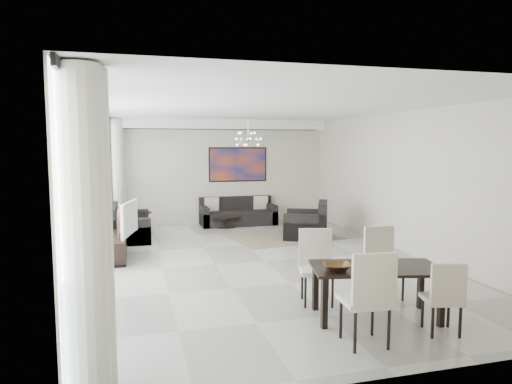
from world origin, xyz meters
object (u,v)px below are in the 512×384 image
object	(u,v)px
coffee_table	(225,220)
television	(123,218)
sofa_main	(238,215)
tv_console	(116,247)
dining_table	(376,273)

from	to	relation	value
coffee_table	television	world-z (taller)	television
sofa_main	tv_console	xyz separation A→B (m)	(-3.16, -3.11, -0.03)
sofa_main	television	bearing A→B (deg)	-134.58
coffee_table	tv_console	world-z (taller)	tv_console
coffee_table	tv_console	distance (m)	3.93
coffee_table	sofa_main	size ratio (longest dim) A/B	0.43
coffee_table	dining_table	bearing A→B (deg)	-85.06
coffee_table	dining_table	distance (m)	6.92
coffee_table	tv_console	xyz separation A→B (m)	(-2.73, -2.83, 0.05)
sofa_main	tv_console	size ratio (longest dim) A/B	1.44
coffee_table	sofa_main	bearing A→B (deg)	33.51
tv_console	sofa_main	bearing A→B (deg)	44.60
television	tv_console	bearing A→B (deg)	127.43
dining_table	tv_console	bearing A→B (deg)	129.36
coffee_table	tv_console	size ratio (longest dim) A/B	0.62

